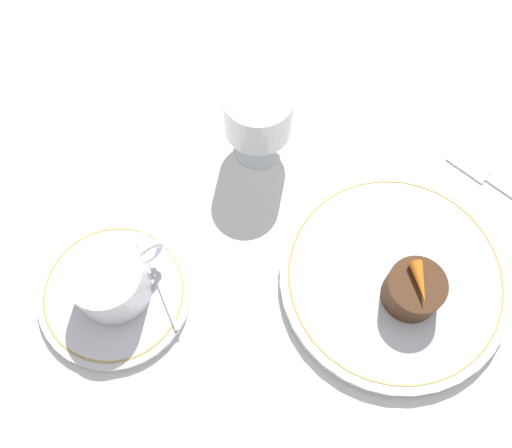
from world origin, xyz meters
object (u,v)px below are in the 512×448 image
Objects in this scene: dinner_plate at (394,278)px; dessert_cake at (414,290)px; coffee_cup at (110,280)px; fork at (507,191)px; wine_glass at (258,115)px.

dinner_plate is 0.04m from dessert_cake.
coffee_cup is 0.53× the size of fork.
fork is 3.27× the size of dessert_cake.
wine_glass is at bearing 92.82° from dessert_cake.
dinner_plate is at bearing 83.25° from dessert_cake.
wine_glass reaches higher than dinner_plate.
coffee_cup is 0.31m from dessert_cake.
wine_glass is (-0.01, 0.22, 0.06)m from dinner_plate.
dessert_cake is (0.24, -0.19, -0.01)m from coffee_cup.
dessert_cake is (-0.18, -0.02, 0.03)m from fork.
dinner_plate reaches higher than fork.
dessert_cake reaches higher than fork.
dessert_cake reaches higher than dinner_plate.
fork is at bearing 7.49° from dessert_cake.
fork is at bearing -0.13° from dinner_plate.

